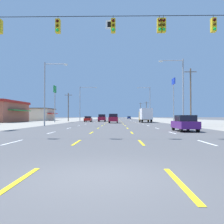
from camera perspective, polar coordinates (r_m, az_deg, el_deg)
ground_plane at (r=71.46m, az=0.74°, el=-2.24°), size 572.00×572.00×0.00m
lot_apron_left at (r=75.75m, az=-18.35°, el=-2.11°), size 28.00×440.00×0.01m
lot_apron_right at (r=75.49m, az=19.89°, el=-2.11°), size 28.00×440.00×0.01m
lane_markings at (r=109.95m, az=0.85°, el=-1.83°), size 10.64×227.60×0.01m
signal_span_wire at (r=15.84m, az=0.15°, el=14.08°), size 27.12×0.53×9.03m
hatchback_far_right_nearest at (r=22.89m, az=17.63°, el=-2.65°), size 1.72×3.90×1.54m
suv_center_turn_near at (r=49.63m, az=0.33°, el=-1.55°), size 1.98×4.90×1.98m
box_truck_far_right_mid at (r=54.02m, az=8.31°, el=-0.65°), size 2.40×7.20×3.23m
sedan_far_left_midfar at (r=60.71m, az=-5.93°, el=-1.72°), size 1.80×4.50×1.46m
suv_inner_left_far at (r=62.83m, az=-2.48°, el=-1.46°), size 1.98×4.90×1.98m
sedan_far_right_farther at (r=122.23m, az=4.22°, el=-1.40°), size 1.80×4.50×1.46m
storefront_left_row_1 at (r=63.96m, az=-25.98°, el=0.14°), size 10.56×15.64×5.29m
storefront_left_row_2 at (r=83.55m, az=-18.50°, el=-0.57°), size 12.52×12.34×4.19m
pole_sign_left_row_1 at (r=56.86m, az=-13.98°, el=4.10°), size 0.24×1.87×8.76m
pole_sign_right_row_1 at (r=57.35m, az=15.00°, el=5.62°), size 0.24×2.56×10.57m
streetlight_left_row_0 at (r=35.30m, az=-15.86°, el=5.41°), size 3.49×0.26×9.41m
streetlight_right_row_0 at (r=35.10m, az=16.70°, el=5.84°), size 3.60×0.26×9.85m
streetlight_left_row_1 at (r=67.33m, az=-7.49°, el=2.77°), size 5.08×0.26×10.13m
streetlight_right_row_1 at (r=67.23m, az=9.09°, el=2.61°), size 3.89×0.26×10.01m
utility_pole_right_row_0 at (r=43.50m, az=18.92°, el=3.94°), size 2.20×0.26×10.00m
utility_pole_left_row_1 at (r=66.95m, az=-10.78°, el=1.35°), size 2.20×0.26×8.13m
utility_pole_right_row_2 at (r=105.30m, az=8.52°, el=0.47°), size 2.20×0.26×8.17m
utility_pole_right_row_3 at (r=143.50m, az=7.10°, el=0.42°), size 2.20×0.26×10.00m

